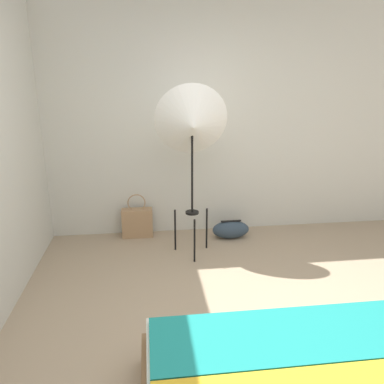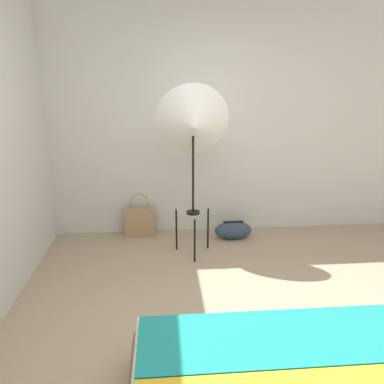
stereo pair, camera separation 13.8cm
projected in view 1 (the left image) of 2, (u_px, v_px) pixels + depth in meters
The scene contains 5 objects.
ground_plane at pixel (256, 369), 2.42m from camera, with size 14.00×14.00×0.00m, color gray.
wall_back at pixel (203, 123), 4.26m from camera, with size 8.00×0.05×2.60m.
photo_umbrella at pixel (192, 125), 3.59m from camera, with size 0.73×0.41×1.75m.
tote_bag at pixel (137, 222), 4.36m from camera, with size 0.35×0.14×0.52m.
duffel_bag at pixel (231, 230), 4.34m from camera, with size 0.43×0.21×0.21m.
Camera 1 is at (-0.65, -1.90, 1.81)m, focal length 35.00 mm.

